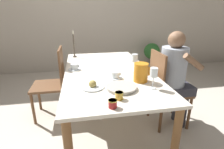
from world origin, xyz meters
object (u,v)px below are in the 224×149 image
Objects in this scene: wine_glass_juice at (154,74)px; jam_jar_red at (119,95)px; teacup_across at (74,67)px; chair_opposite at (54,81)px; red_pitcher at (141,72)px; wine_glass_water at (135,59)px; person_seated at (175,73)px; potted_plant at (152,53)px; serving_tray at (121,87)px; teacup_near_person at (115,75)px; candlestick_tall at (74,47)px; chair_person_side at (165,88)px; jam_jar_amber at (113,103)px; bread_plate at (93,86)px.

wine_glass_juice reaches higher than jam_jar_red.
chair_opposite is at bearing 145.38° from teacup_across.
red_pitcher is 0.29m from wine_glass_water.
potted_plant is (0.62, 2.15, -0.29)m from person_seated.
wine_glass_water reaches higher than serving_tray.
teacup_near_person is at bearing 131.90° from wine_glass_juice.
wine_glass_water is 0.73m from teacup_across.
candlestick_tall is at bearing 104.47° from jam_jar_red.
teacup_near_person is 1.10m from candlestick_tall.
chair_person_side is 0.80m from serving_tray.
potted_plant is (1.50, 2.81, -0.34)m from jam_jar_amber.
candlestick_tall is (-0.73, 1.32, 0.01)m from wine_glass_juice.
chair_opposite is at bearing -108.76° from person_seated.
chair_opposite is 0.94m from bread_plate.
serving_tray is (-0.65, -0.40, 0.23)m from chair_person_side.
bread_plate is at bearing 106.97° from jam_jar_amber.
chair_opposite is at bearing -124.28° from candlestick_tall.
chair_opposite is 1.40m from wine_glass_juice.
wine_glass_juice is at bearing -12.45° from bread_plate.
potted_plant is at bearing 45.98° from teacup_across.
person_seated reaches higher than wine_glass_water.
chair_person_side is at bearing 50.36° from wine_glass_juice.
wine_glass_water is 0.71m from jam_jar_red.
red_pitcher reaches higher than bread_plate.
wine_glass_juice reaches higher than teacup_near_person.
candlestick_tall is at bearing 113.91° from teacup_near_person.
chair_opposite reaches higher than teacup_across.
red_pitcher is 0.88× the size of bread_plate.
teacup_across is at bearing -134.02° from potted_plant.
teacup_near_person is at bearing -149.23° from wine_glass_water.
teacup_across is 2.18× the size of jam_jar_red.
serving_tray is at bearing 65.59° from jam_jar_amber.
potted_plant is at bearing -51.65° from chair_opposite.
wine_glass_juice reaches higher than bread_plate.
red_pitcher reaches higher than teacup_across.
wine_glass_water is 0.64m from bread_plate.
serving_tray is 0.71× the size of candlestick_tall.
jam_jar_red is at bearing -131.57° from red_pitcher.
teacup_near_person is 0.57m from teacup_across.
teacup_across reaches higher than jam_jar_red.
chair_person_side is at bearing -5.03° from wine_glass_water.
person_seated is at bearing -106.08° from potted_plant.
teacup_across is (-0.43, 0.37, 0.00)m from teacup_near_person.
potted_plant is at bearing 56.31° from bread_plate.
chair_person_side is 2.41× the size of candlestick_tall.
teacup_across reaches higher than serving_tray.
potted_plant is (1.80, 1.23, -0.46)m from candlestick_tall.
wine_glass_water reaches higher than jam_jar_red.
wine_glass_water reaches higher than wine_glass_juice.
wine_glass_juice is at bearing 31.87° from jam_jar_amber.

